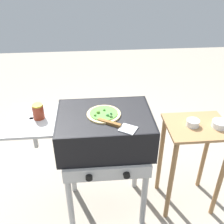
% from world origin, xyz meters
% --- Properties ---
extents(ground_plane, '(8.00, 8.00, 0.00)m').
position_xyz_m(ground_plane, '(0.00, 0.00, 0.00)').
color(ground_plane, gray).
extents(grill, '(0.96, 0.53, 0.90)m').
position_xyz_m(grill, '(-0.01, -0.00, 0.76)').
color(grill, black).
rests_on(grill, ground_plane).
extents(pizza_veggie, '(0.23, 0.23, 0.03)m').
position_xyz_m(pizza_veggie, '(-0.00, -0.00, 0.91)').
color(pizza_veggie, '#E0C17F').
rests_on(pizza_veggie, grill).
extents(sauce_jar, '(0.07, 0.07, 0.10)m').
position_xyz_m(sauce_jar, '(-0.43, -0.00, 0.95)').
color(sauce_jar, maroon).
rests_on(sauce_jar, grill).
extents(spatula, '(0.25, 0.19, 0.02)m').
position_xyz_m(spatula, '(0.07, -0.14, 0.91)').
color(spatula, '#B7BABF').
rests_on(spatula, grill).
extents(prep_table, '(0.44, 0.36, 0.78)m').
position_xyz_m(prep_table, '(0.66, 0.00, 0.55)').
color(prep_table, olive).
rests_on(prep_table, ground_plane).
extents(topping_bowl_near, '(0.09, 0.09, 0.04)m').
position_xyz_m(topping_bowl_near, '(0.62, -0.00, 0.80)').
color(topping_bowl_near, silver).
rests_on(topping_bowl_near, prep_table).
extents(topping_bowl_far, '(0.11, 0.11, 0.04)m').
position_xyz_m(topping_bowl_far, '(0.81, -0.03, 0.80)').
color(topping_bowl_far, silver).
rests_on(topping_bowl_far, prep_table).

